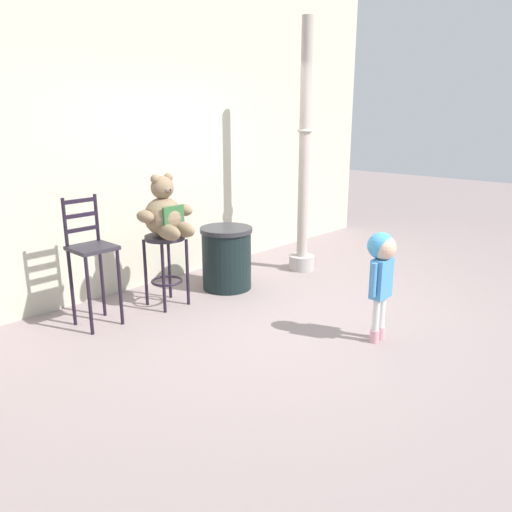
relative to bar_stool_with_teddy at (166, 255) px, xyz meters
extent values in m
plane|color=gray|center=(0.54, -1.24, -0.53)|extent=(24.00, 24.00, 0.00)
cube|color=beige|center=(0.54, 0.85, 1.35)|extent=(7.76, 0.30, 3.75)
cylinder|color=#2A272F|center=(0.00, 0.00, 0.19)|extent=(0.40, 0.40, 0.04)
cylinder|color=black|center=(-0.15, -0.15, -0.18)|extent=(0.03, 0.03, 0.70)
cylinder|color=black|center=(0.15, -0.15, -0.18)|extent=(0.03, 0.03, 0.70)
cylinder|color=black|center=(-0.15, 0.15, -0.18)|extent=(0.03, 0.03, 0.70)
cylinder|color=black|center=(0.15, 0.15, -0.18)|extent=(0.03, 0.03, 0.70)
torus|color=black|center=(0.00, 0.00, -0.27)|extent=(0.33, 0.33, 0.02)
sphere|color=#806A4F|center=(0.00, 0.00, 0.40)|extent=(0.39, 0.39, 0.39)
cube|color=#2E5F32|center=(0.00, -0.16, 0.41)|extent=(0.24, 0.03, 0.23)
sphere|color=#806A4F|center=(0.00, 0.00, 0.69)|extent=(0.23, 0.23, 0.23)
ellipsoid|color=#755E4E|center=(0.00, -0.10, 0.68)|extent=(0.09, 0.07, 0.07)
sphere|color=black|center=(0.00, -0.12, 0.68)|extent=(0.03, 0.03, 0.03)
sphere|color=#806A4F|center=(-0.08, 0.00, 0.78)|extent=(0.09, 0.09, 0.09)
sphere|color=#806A4F|center=(0.08, 0.00, 0.78)|extent=(0.09, 0.09, 0.09)
ellipsoid|color=#806A4F|center=(-0.23, -0.03, 0.44)|extent=(0.14, 0.22, 0.12)
ellipsoid|color=#806A4F|center=(0.23, -0.03, 0.44)|extent=(0.14, 0.22, 0.12)
ellipsoid|color=#806A4F|center=(-0.09, -0.18, 0.28)|extent=(0.13, 0.33, 0.15)
ellipsoid|color=#806A4F|center=(0.09, -0.18, 0.28)|extent=(0.13, 0.33, 0.15)
cylinder|color=pink|center=(0.68, -2.03, -0.47)|extent=(0.08, 0.08, 0.11)
cylinder|color=silver|center=(0.68, -2.03, -0.27)|extent=(0.06, 0.06, 0.29)
cylinder|color=pink|center=(0.77, -2.03, -0.47)|extent=(0.08, 0.08, 0.11)
cylinder|color=silver|center=(0.77, -2.03, -0.27)|extent=(0.06, 0.06, 0.29)
cube|color=#458EC9|center=(0.73, -2.03, 0.04)|extent=(0.20, 0.11, 0.34)
cylinder|color=#458EC9|center=(0.60, -2.03, 0.06)|extent=(0.05, 0.05, 0.29)
cylinder|color=#458EC9|center=(0.85, -2.03, 0.06)|extent=(0.05, 0.05, 0.29)
sphere|color=#D8B293|center=(0.73, -2.03, 0.31)|extent=(0.21, 0.21, 0.21)
sphere|color=#4298D1|center=(0.73, -2.01, 0.32)|extent=(0.23, 0.23, 0.23)
cylinder|color=black|center=(0.79, -0.07, -0.20)|extent=(0.55, 0.55, 0.65)
cylinder|color=#2D2D33|center=(0.79, -0.07, 0.15)|extent=(0.58, 0.58, 0.05)
cylinder|color=#A9A29E|center=(1.93, -0.24, -0.44)|extent=(0.32, 0.32, 0.18)
cylinder|color=#ADA096|center=(1.93, -0.24, 1.05)|extent=(0.13, 0.13, 2.80)
torus|color=#ADA89E|center=(1.93, -0.24, 1.19)|extent=(0.18, 0.18, 0.04)
cube|color=#2A272F|center=(-0.76, 0.06, 0.22)|extent=(0.37, 0.37, 0.03)
cylinder|color=black|center=(-0.92, -0.09, -0.17)|extent=(0.03, 0.03, 0.73)
cylinder|color=black|center=(-0.60, -0.09, -0.17)|extent=(0.03, 0.03, 0.73)
cylinder|color=black|center=(-0.92, 0.22, -0.17)|extent=(0.03, 0.03, 0.73)
cylinder|color=black|center=(-0.60, 0.22, -0.17)|extent=(0.03, 0.03, 0.73)
cylinder|color=black|center=(-0.92, 0.22, 0.45)|extent=(0.03, 0.03, 0.44)
cylinder|color=black|center=(-0.60, 0.22, 0.45)|extent=(0.03, 0.03, 0.44)
cube|color=black|center=(-0.76, 0.22, 0.36)|extent=(0.31, 0.02, 0.04)
cube|color=black|center=(-0.76, 0.22, 0.50)|extent=(0.31, 0.02, 0.04)
cube|color=black|center=(-0.76, 0.22, 0.63)|extent=(0.31, 0.02, 0.04)
camera|label=1|loc=(-2.95, -4.02, 1.38)|focal=35.28mm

